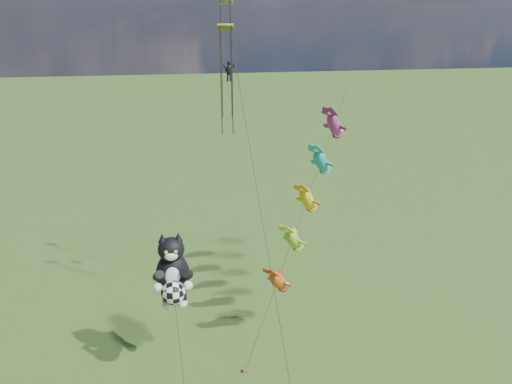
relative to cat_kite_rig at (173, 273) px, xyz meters
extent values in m
cylinder|color=black|center=(0.20, -1.35, -4.83)|extent=(0.43, 2.70, 5.87)
ellipsoid|color=black|center=(0.00, 0.29, -0.28)|extent=(2.44, 2.09, 3.23)
ellipsoid|color=black|center=(0.00, 0.19, 1.64)|extent=(1.91, 1.77, 1.64)
cone|color=black|center=(-0.51, 0.19, 2.49)|extent=(0.64, 0.64, 0.61)
cone|color=black|center=(0.50, 0.19, 2.49)|extent=(0.64, 0.64, 0.61)
ellipsoid|color=white|center=(0.00, -0.46, 1.48)|extent=(0.90, 0.53, 0.59)
ellipsoid|color=white|center=(0.00, -0.46, 0.02)|extent=(1.05, 0.51, 1.33)
sphere|color=gold|center=(-0.30, -0.53, 1.82)|extent=(0.24, 0.24, 0.24)
sphere|color=gold|center=(0.30, -0.53, 1.82)|extent=(0.24, 0.24, 0.24)
sphere|color=white|center=(-0.96, -0.77, -0.54)|extent=(0.61, 0.61, 0.61)
sphere|color=white|center=(0.96, -0.77, -0.54)|extent=(0.61, 0.61, 0.61)
sphere|color=white|center=(-0.51, 0.14, -2.45)|extent=(0.65, 0.65, 0.65)
sphere|color=white|center=(0.50, 0.14, -2.45)|extent=(0.65, 0.65, 0.65)
sphere|color=white|center=(0.00, -1.07, -0.79)|extent=(1.56, 1.56, 1.56)
cube|color=brown|center=(4.62, -0.75, -7.80)|extent=(0.40, 0.30, 0.22)
cylinder|color=black|center=(9.70, 5.31, 1.11)|extent=(10.20, 12.15, 17.74)
ellipsoid|color=orange|center=(7.46, 2.64, -2.79)|extent=(2.41, 2.62, 2.77)
ellipsoid|color=green|center=(8.89, 4.34, -0.31)|extent=(2.41, 2.62, 2.77)
ellipsoid|color=yellow|center=(10.31, 6.03, 2.17)|extent=(2.41, 2.62, 2.77)
ellipsoid|color=#1978BF|center=(11.73, 7.73, 4.65)|extent=(2.41, 2.62, 2.77)
ellipsoid|color=#D83387|center=(13.15, 9.43, 7.13)|extent=(2.41, 2.62, 2.77)
cylinder|color=black|center=(5.79, 0.72, 4.22)|extent=(2.48, 16.92, 23.97)
cube|color=#0E9E3F|center=(4.29, 6.02, 14.84)|extent=(1.13, 0.47, 0.48)
cylinder|color=black|center=(3.89, 6.02, 11.15)|extent=(0.08, 0.08, 7.38)
cylinder|color=black|center=(4.68, 6.02, 11.15)|extent=(0.08, 0.08, 7.38)
cube|color=blue|center=(4.57, 9.17, 16.52)|extent=(1.01, 0.56, 0.59)
cylinder|color=black|center=(4.22, 9.17, 12.20)|extent=(0.08, 0.08, 8.62)
cylinder|color=black|center=(4.92, 9.17, 12.20)|extent=(0.08, 0.08, 8.62)
camera|label=1|loc=(1.39, -28.69, 16.63)|focal=35.00mm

